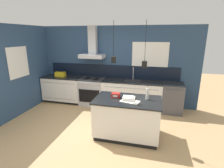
{
  "coord_description": "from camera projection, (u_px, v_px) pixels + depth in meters",
  "views": [
    {
      "loc": [
        1.43,
        -3.62,
        2.31
      ],
      "look_at": [
        0.34,
        0.71,
        1.05
      ],
      "focal_mm": 28.0,
      "sensor_mm": 36.0,
      "label": 1
    }
  ],
  "objects": [
    {
      "name": "paper_pile",
      "position": [
        130.0,
        101.0,
        3.81
      ],
      "size": [
        0.45,
        0.34,
        0.01
      ],
      "color": "silver",
      "rests_on": "kitchen_island"
    },
    {
      "name": "dishwasher",
      "position": [
        172.0,
        98.0,
        5.33
      ],
      "size": [
        0.61,
        0.65,
        0.91
      ],
      "color": "#4C4C51",
      "rests_on": "ground_plane"
    },
    {
      "name": "red_supply_box",
      "position": [
        116.0,
        95.0,
        4.05
      ],
      "size": [
        0.19,
        0.14,
        0.1
      ],
      "color": "red",
      "rests_on": "kitchen_island"
    },
    {
      "name": "oven_range",
      "position": [
        92.0,
        91.0,
        5.93
      ],
      "size": [
        0.82,
        0.66,
        0.91
      ],
      "color": "#B5B5BA",
      "rests_on": "ground_plane"
    },
    {
      "name": "bottle_on_island",
      "position": [
        147.0,
        94.0,
        3.9
      ],
      "size": [
        0.07,
        0.07,
        0.32
      ],
      "color": "silver",
      "rests_on": "kitchen_island"
    },
    {
      "name": "wall_back",
      "position": [
        111.0,
        64.0,
        5.85
      ],
      "size": [
        5.6,
        2.05,
        2.6
      ],
      "color": "navy",
      "rests_on": "ground_plane"
    },
    {
      "name": "counter_run_sink",
      "position": [
        132.0,
        94.0,
        5.62
      ],
      "size": [
        1.89,
        0.64,
        1.32
      ],
      "color": "black",
      "rests_on": "ground_plane"
    },
    {
      "name": "book_stack",
      "position": [
        129.0,
        98.0,
        3.91
      ],
      "size": [
        0.28,
        0.3,
        0.07
      ],
      "color": "silver",
      "rests_on": "kitchen_island"
    },
    {
      "name": "kitchen_island",
      "position": [
        127.0,
        118.0,
        4.05
      ],
      "size": [
        1.5,
        0.91,
        0.91
      ],
      "color": "black",
      "rests_on": "ground_plane"
    },
    {
      "name": "wall_left",
      "position": [
        22.0,
        70.0,
        5.21
      ],
      "size": [
        0.08,
        3.8,
        2.6
      ],
      "color": "navy",
      "rests_on": "ground_plane"
    },
    {
      "name": "ground_plane",
      "position": [
        92.0,
        131.0,
        4.35
      ],
      "size": [
        16.0,
        16.0,
        0.0
      ],
      "primitive_type": "plane",
      "color": "tan",
      "rests_on": "ground"
    },
    {
      "name": "yellow_toolbox",
      "position": [
        60.0,
        74.0,
        6.07
      ],
      "size": [
        0.34,
        0.18,
        0.19
      ],
      "color": "gold",
      "rests_on": "counter_run_left"
    },
    {
      "name": "counter_run_left",
      "position": [
        63.0,
        89.0,
        6.19
      ],
      "size": [
        1.38,
        0.64,
        0.91
      ],
      "color": "black",
      "rests_on": "ground_plane"
    }
  ]
}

